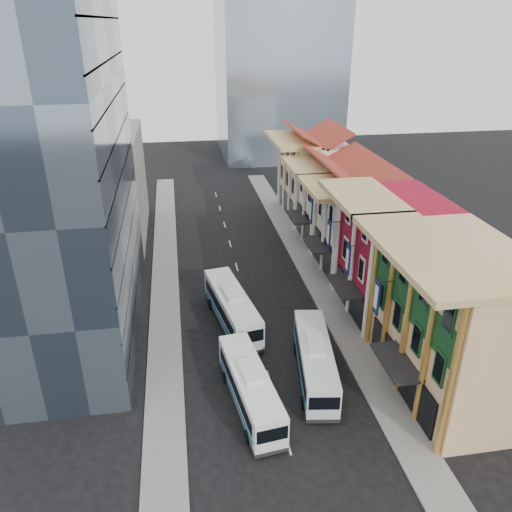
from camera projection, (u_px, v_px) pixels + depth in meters
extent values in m
plane|color=black|center=(291.00, 454.00, 34.00)|extent=(200.00, 200.00, 0.00)
cube|color=slate|center=(321.00, 289.00, 54.85)|extent=(3.00, 90.00, 0.15)
cube|color=slate|center=(165.00, 301.00, 52.36)|extent=(3.00, 90.00, 0.15)
cube|color=#DDB37F|center=(458.00, 322.00, 37.95)|extent=(8.00, 14.00, 12.00)
cube|color=maroon|center=(394.00, 256.00, 48.66)|extent=(8.00, 10.00, 12.00)
cube|color=silver|center=(359.00, 229.00, 57.57)|extent=(8.00, 9.00, 10.00)
cube|color=silver|center=(335.00, 204.00, 65.60)|extent=(8.00, 9.00, 10.00)
cube|color=silver|center=(314.00, 178.00, 74.76)|extent=(8.00, 12.00, 11.00)
cube|color=#39485A|center=(49.00, 175.00, 42.07)|extent=(12.00, 26.00, 30.00)
cube|color=gray|center=(104.00, 185.00, 66.16)|extent=(10.00, 18.00, 14.00)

